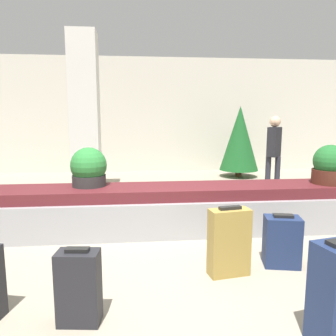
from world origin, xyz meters
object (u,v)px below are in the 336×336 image
at_px(potted_plant_0, 330,166).
at_px(suitcase_0, 79,287).
at_px(suitcase_1, 282,241).
at_px(decorated_tree, 240,138).
at_px(suitcase_6, 229,242).
at_px(traveler_0, 274,148).
at_px(potted_plant_2, 89,168).
at_px(pillar, 85,115).
at_px(suitcase_5, 333,295).

bearing_deg(potted_plant_0, suitcase_0, -148.24).
height_order(suitcase_1, decorated_tree, decorated_tree).
height_order(suitcase_6, traveler_0, traveler_0).
height_order(suitcase_0, potted_plant_2, potted_plant_2).
height_order(suitcase_0, potted_plant_0, potted_plant_0).
distance_m(suitcase_0, suitcase_6, 1.49).
height_order(pillar, suitcase_0, pillar).
height_order(suitcase_5, suitcase_6, suitcase_5).
distance_m(pillar, potted_plant_2, 2.42).
relative_size(pillar, suitcase_5, 4.29).
xyz_separation_m(pillar, suitcase_5, (2.31, -4.82, -1.24)).
relative_size(suitcase_0, suitcase_1, 1.07).
height_order(suitcase_1, suitcase_5, suitcase_5).
relative_size(potted_plant_0, traveler_0, 0.35).
bearing_deg(suitcase_1, suitcase_0, -146.44).
height_order(suitcase_0, decorated_tree, decorated_tree).
distance_m(pillar, suitcase_5, 5.48).
height_order(pillar, suitcase_1, pillar).
xyz_separation_m(suitcase_6, potted_plant_0, (1.81, 1.31, 0.54)).
height_order(pillar, decorated_tree, pillar).
bearing_deg(potted_plant_2, suitcase_5, -52.47).
distance_m(suitcase_1, traveler_0, 3.56).
height_order(pillar, suitcase_6, pillar).
xyz_separation_m(suitcase_5, potted_plant_2, (-1.95, 2.54, 0.50)).
height_order(pillar, potted_plant_2, pillar).
xyz_separation_m(suitcase_0, traveler_0, (3.23, 4.03, 0.64)).
height_order(potted_plant_0, decorated_tree, decorated_tree).
distance_m(potted_plant_0, potted_plant_2, 3.35).
distance_m(pillar, decorated_tree, 4.03).
relative_size(suitcase_6, traveler_0, 0.44).
bearing_deg(traveler_0, potted_plant_2, 164.94).
relative_size(pillar, traveler_0, 2.04).
relative_size(suitcase_0, decorated_tree, 0.32).
height_order(suitcase_1, potted_plant_0, potted_plant_0).
height_order(pillar, traveler_0, pillar).
distance_m(suitcase_0, potted_plant_2, 2.21).
xyz_separation_m(suitcase_0, potted_plant_2, (-0.20, 2.12, 0.57)).
height_order(suitcase_6, potted_plant_2, potted_plant_2).
height_order(potted_plant_2, traveler_0, traveler_0).
bearing_deg(suitcase_6, traveler_0, 51.53).
xyz_separation_m(suitcase_0, suitcase_6, (1.34, 0.64, 0.05)).
distance_m(suitcase_1, potted_plant_2, 2.60).
distance_m(suitcase_1, suitcase_6, 0.63).
xyz_separation_m(suitcase_1, decorated_tree, (1.18, 5.15, 0.74)).
xyz_separation_m(suitcase_1, traveler_0, (1.29, 3.25, 0.66)).
bearing_deg(decorated_tree, traveler_0, -86.85).
bearing_deg(decorated_tree, potted_plant_2, -131.10).
bearing_deg(potted_plant_2, suitcase_0, -84.71).
xyz_separation_m(suitcase_5, potted_plant_0, (1.40, 2.37, 0.51)).
xyz_separation_m(traveler_0, decorated_tree, (-0.10, 1.90, 0.08)).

